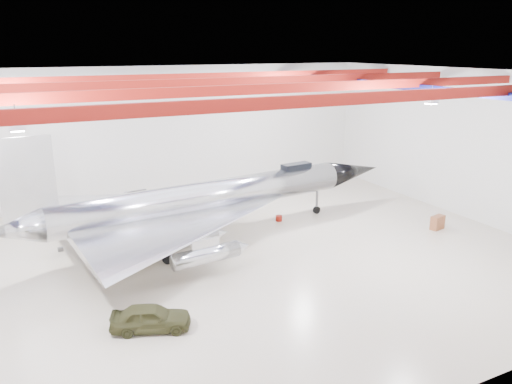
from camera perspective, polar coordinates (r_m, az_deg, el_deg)
floor at (r=30.45m, az=-4.41°, el=-7.94°), size 40.00×40.00×0.00m
wall_back at (r=42.67m, az=-12.23°, el=6.50°), size 40.00×0.00×40.00m
wall_right at (r=40.37m, az=22.82°, el=5.06°), size 0.00×30.00×30.00m
ceiling at (r=27.83m, az=-4.91°, el=13.20°), size 40.00×40.00×0.00m
ceiling_structure at (r=27.87m, az=-4.87°, el=11.81°), size 39.50×29.50×1.08m
jet_aircraft at (r=33.39m, az=-5.53°, el=-1.00°), size 29.03×18.18×7.92m
jeep at (r=23.86m, az=-11.95°, el=-13.87°), size 3.90×2.64×1.23m
desk at (r=37.65m, az=20.03°, el=-3.29°), size 1.17×0.76×0.99m
toolbox_red at (r=38.73m, az=-9.46°, el=-2.47°), size 0.61×0.57×0.35m
engine_drum at (r=32.04m, az=-6.25°, el=-6.35°), size 0.44×0.44×0.39m
parts_bin at (r=36.85m, az=-8.38°, el=-3.35°), size 0.60×0.48×0.41m
crate_small at (r=34.14m, az=-21.44°, el=-6.12°), size 0.33×0.27×0.23m
tool_chest at (r=37.14m, az=2.63°, el=-3.01°), size 0.53×0.53×0.42m
oil_barrel at (r=36.62m, az=-7.85°, el=-3.44°), size 0.65×0.54×0.43m
spares_box at (r=37.50m, az=-10.26°, el=-3.16°), size 0.48×0.48×0.33m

